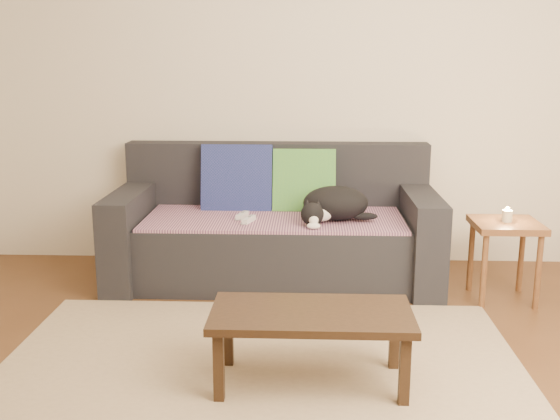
{
  "coord_description": "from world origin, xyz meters",
  "views": [
    {
      "loc": [
        0.22,
        -2.64,
        1.43
      ],
      "look_at": [
        0.05,
        1.2,
        0.55
      ],
      "focal_mm": 42.0,
      "sensor_mm": 36.0,
      "label": 1
    }
  ],
  "objects": [
    {
      "name": "ground",
      "position": [
        0.0,
        0.0,
        0.0
      ],
      "size": [
        4.5,
        4.5,
        0.0
      ],
      "primitive_type": "plane",
      "color": "brown",
      "rests_on": "ground"
    },
    {
      "name": "back_wall",
      "position": [
        0.0,
        2.0,
        1.3
      ],
      "size": [
        4.5,
        0.04,
        2.6
      ],
      "primitive_type": "cube",
      "color": "beige",
      "rests_on": "ground"
    },
    {
      "name": "sofa",
      "position": [
        0.0,
        1.57,
        0.31
      ],
      "size": [
        2.1,
        0.94,
        0.87
      ],
      "color": "#232328",
      "rests_on": "ground"
    },
    {
      "name": "throw_blanket",
      "position": [
        0.0,
        1.48,
        0.43
      ],
      "size": [
        1.66,
        0.74,
        0.02
      ],
      "primitive_type": "cube",
      "color": "#48284C",
      "rests_on": "sofa"
    },
    {
      "name": "cushion_navy",
      "position": [
        -0.27,
        1.74,
        0.63
      ],
      "size": [
        0.48,
        0.22,
        0.49
      ],
      "primitive_type": "cube",
      "rotation": [
        -0.22,
        0.0,
        0.0
      ],
      "color": "navy",
      "rests_on": "throw_blanket"
    },
    {
      "name": "cushion_green",
      "position": [
        0.19,
        1.74,
        0.63
      ],
      "size": [
        0.42,
        0.22,
        0.44
      ],
      "primitive_type": "cube",
      "rotation": [
        -0.29,
        0.0,
        0.0
      ],
      "color": "#0B4844",
      "rests_on": "throw_blanket"
    },
    {
      "name": "cat",
      "position": [
        0.38,
        1.4,
        0.54
      ],
      "size": [
        0.5,
        0.46,
        0.22
      ],
      "rotation": [
        0.0,
        0.0,
        0.24
      ],
      "color": "black",
      "rests_on": "throw_blanket"
    },
    {
      "name": "wii_remote_a",
      "position": [
        -0.15,
        1.34,
        0.46
      ],
      "size": [
        0.08,
        0.15,
        0.03
      ],
      "primitive_type": "cube",
      "rotation": [
        0.0,
        0.0,
        1.26
      ],
      "color": "white",
      "rests_on": "throw_blanket"
    },
    {
      "name": "wii_remote_b",
      "position": [
        -0.21,
        1.45,
        0.46
      ],
      "size": [
        0.07,
        0.15,
        0.03
      ],
      "primitive_type": "cube",
      "rotation": [
        0.0,
        0.0,
        1.31
      ],
      "color": "white",
      "rests_on": "throw_blanket"
    },
    {
      "name": "side_table",
      "position": [
        1.41,
        1.21,
        0.4
      ],
      "size": [
        0.39,
        0.39,
        0.49
      ],
      "color": "brown",
      "rests_on": "ground"
    },
    {
      "name": "candle",
      "position": [
        1.41,
        1.21,
        0.53
      ],
      "size": [
        0.06,
        0.06,
        0.09
      ],
      "color": "beige",
      "rests_on": "side_table"
    },
    {
      "name": "rug",
      "position": [
        0.0,
        0.15,
        0.01
      ],
      "size": [
        2.5,
        1.8,
        0.01
      ],
      "primitive_type": "cube",
      "color": "tan",
      "rests_on": "ground"
    },
    {
      "name": "coffee_table",
      "position": [
        0.24,
        0.07,
        0.31
      ],
      "size": [
        0.89,
        0.44,
        0.36
      ],
      "color": "#322013",
      "rests_on": "rug"
    }
  ]
}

